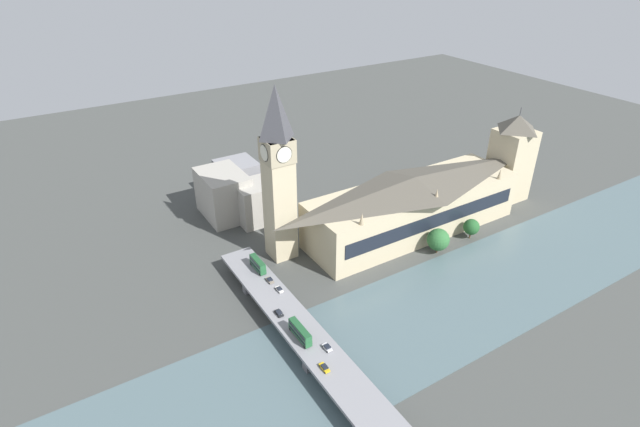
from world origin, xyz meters
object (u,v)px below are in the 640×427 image
object	(u,v)px
victoria_tower	(511,158)
car_northbound_tail	(270,280)
car_northbound_mid	(324,367)
car_southbound_lead	(279,289)
car_northbound_lead	(327,347)
parliament_hall	(413,204)
double_decker_bus_lead	(300,332)
car_southbound_mid	(279,313)
double_decker_bus_mid	(258,264)
clock_tower	(278,173)
road_bridge	(319,353)

from	to	relation	value
victoria_tower	car_northbound_tail	xyz separation A→B (m)	(-8.70, 143.66, -15.42)
car_northbound_mid	car_southbound_lead	world-z (taller)	car_northbound_mid
car_northbound_lead	car_northbound_tail	world-z (taller)	car_northbound_lead
parliament_hall	car_northbound_lead	world-z (taller)	parliament_hall
double_decker_bus_lead	car_northbound_lead	distance (m)	10.37
double_decker_bus_lead	car_northbound_tail	size ratio (longest dim) A/B	2.81
car_southbound_mid	double_decker_bus_mid	bearing A→B (deg)	-10.85
car_northbound_mid	car_southbound_lead	xyz separation A→B (m)	(41.39, -6.13, -0.01)
clock_tower	double_decker_bus_lead	distance (m)	66.85
double_decker_bus_mid	car_southbound_lead	size ratio (longest dim) A/B	2.64
double_decker_bus_lead	car_northbound_lead	world-z (taller)	double_decker_bus_lead
parliament_hall	double_decker_bus_lead	distance (m)	93.66
road_bridge	car_northbound_mid	size ratio (longest dim) A/B	31.84
victoria_tower	double_decker_bus_mid	world-z (taller)	victoria_tower
road_bridge	car_southbound_lead	world-z (taller)	car_southbound_lead
car_northbound_tail	double_decker_bus_lead	bearing A→B (deg)	170.83
double_decker_bus_lead	car_southbound_mid	bearing A→B (deg)	2.30
clock_tower	car_northbound_lead	xyz separation A→B (m)	(-64.20, 17.37, -32.30)
clock_tower	double_decker_bus_mid	world-z (taller)	clock_tower
car_northbound_tail	road_bridge	bearing A→B (deg)	175.93
parliament_hall	road_bridge	bearing A→B (deg)	121.23
victoria_tower	car_southbound_lead	size ratio (longest dim) A/B	12.58
double_decker_bus_lead	parliament_hall	bearing A→B (deg)	-63.78
double_decker_bus_mid	car_southbound_lead	bearing A→B (deg)	-176.97
road_bridge	parliament_hall	bearing A→B (deg)	-58.77
car_southbound_mid	car_southbound_lead	bearing A→B (deg)	-28.19
parliament_hall	victoria_tower	world-z (taller)	victoria_tower
road_bridge	car_northbound_lead	world-z (taller)	car_northbound_lead
car_northbound_lead	car_southbound_mid	xyz separation A→B (m)	(22.91, 5.43, -0.00)
double_decker_bus_mid	car_southbound_mid	bearing A→B (deg)	169.15
double_decker_bus_lead	double_decker_bus_mid	size ratio (longest dim) A/B	1.13
car_southbound_lead	car_southbound_mid	world-z (taller)	car_southbound_mid
victoria_tower	car_southbound_mid	size ratio (longest dim) A/B	12.28
car_northbound_mid	car_northbound_tail	size ratio (longest dim) A/B	1.02
car_northbound_tail	car_southbound_mid	xyz separation A→B (m)	(-18.73, 5.84, 0.02)
clock_tower	car_northbound_tail	xyz separation A→B (m)	(-22.57, 16.96, -32.32)
clock_tower	road_bridge	xyz separation A→B (m)	(-63.37, 19.87, -34.23)
double_decker_bus_mid	car_northbound_lead	xyz separation A→B (m)	(-51.18, -0.01, -1.97)
road_bridge	car_southbound_mid	bearing A→B (deg)	7.57
car_southbound_lead	victoria_tower	bearing A→B (deg)	-83.75
road_bridge	double_decker_bus_mid	world-z (taller)	double_decker_bus_mid
double_decker_bus_mid	car_southbound_lead	world-z (taller)	double_decker_bus_mid
road_bridge	car_northbound_tail	world-z (taller)	car_northbound_tail
clock_tower	parliament_hall	bearing A→B (deg)	-102.72
victoria_tower	car_northbound_mid	world-z (taller)	victoria_tower
car_northbound_lead	car_northbound_tail	size ratio (longest dim) A/B	0.94
car_northbound_tail	double_decker_bus_mid	bearing A→B (deg)	2.49
double_decker_bus_mid	car_southbound_mid	xyz separation A→B (m)	(-28.28, 5.42, -1.97)
clock_tower	road_bridge	bearing A→B (deg)	162.59
double_decker_bus_mid	car_northbound_tail	distance (m)	9.76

